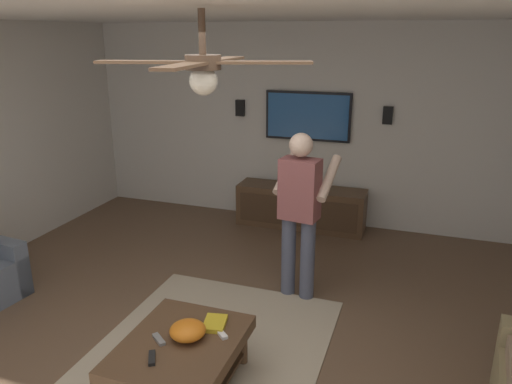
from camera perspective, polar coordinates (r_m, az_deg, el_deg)
ground_plane at (r=4.04m, az=-7.60°, el=-20.29°), size 8.47×8.47×0.00m
wall_back_tv at (r=6.66m, az=5.83°, el=7.70°), size 0.10×6.28×2.64m
area_rug at (r=4.07m, az=-7.15°, el=-19.89°), size 2.75×1.84×0.01m
coffee_table at (r=3.75m, az=-8.73°, el=-18.10°), size 1.00×0.80×0.40m
media_console at (r=6.61m, az=5.21°, el=-1.76°), size 0.45×1.70×0.55m
tv at (r=6.54m, az=6.03°, el=8.74°), size 0.05×1.13×0.64m
person_standing at (r=4.66m, az=5.13°, el=-1.69°), size 0.59×0.59×1.64m
bowl at (r=3.70m, az=-7.93°, el=-15.62°), size 0.26×0.26×0.12m
remote_white at (r=3.73m, az=-4.09°, el=-16.01°), size 0.13×0.14×0.02m
remote_black at (r=3.55m, az=-11.98°, el=-18.32°), size 0.15×0.11×0.02m
remote_grey at (r=3.72m, az=-11.21°, el=-16.42°), size 0.13×0.15×0.02m
book at (r=3.83m, az=-4.79°, el=-14.94°), size 0.25×0.20×0.04m
vase_round at (r=6.50m, az=5.80°, el=1.47°), size 0.22×0.22×0.22m
wall_speaker_left at (r=6.40m, az=15.04°, el=8.59°), size 0.06×0.12×0.22m
wall_speaker_right at (r=6.82m, az=-1.85°, el=9.72°), size 0.06×0.12×0.22m
ceiling_fan at (r=2.80m, az=-6.11°, el=14.15°), size 1.21×1.19×0.46m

